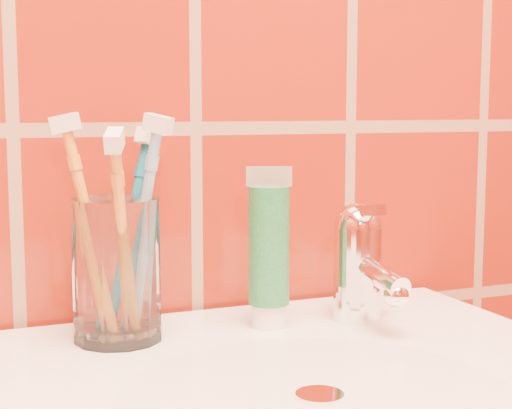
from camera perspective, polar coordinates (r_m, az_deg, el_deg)
name	(u,v)px	position (r m, az deg, el deg)	size (l,w,h in m)	color
glass_tumbler	(117,270)	(0.73, -10.07, -4.70)	(0.08, 0.08, 0.13)	white
toothpaste_tube	(269,253)	(0.76, 0.94, -3.51)	(0.04, 0.04, 0.16)	white
faucet	(360,259)	(0.79, 7.56, -3.92)	(0.05, 0.11, 0.12)	white
toothbrush_0	(129,232)	(0.76, -9.24, -2.01)	(0.08, 0.07, 0.20)	#0D5B75
toothbrush_1	(141,230)	(0.72, -8.35, -1.85)	(0.05, 0.05, 0.21)	#7AB1DA
toothbrush_2	(91,232)	(0.72, -11.91, -1.96)	(0.06, 0.04, 0.21)	orange
toothbrush_3	(123,243)	(0.69, -9.66, -2.76)	(0.05, 0.08, 0.20)	#C37D22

